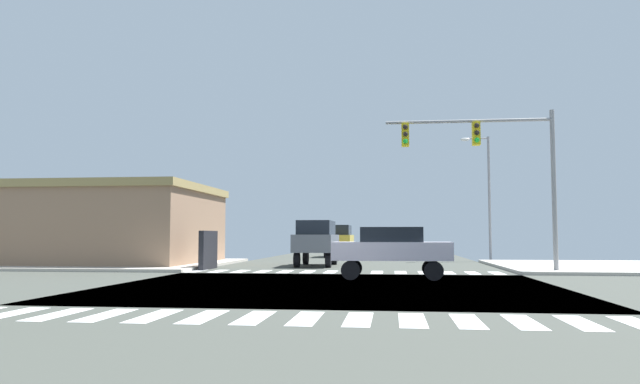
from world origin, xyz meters
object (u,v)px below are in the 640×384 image
Objects in this scene: suv_farside_1 at (316,239)px; sedan_crossing_2 at (392,248)px; bank_building at (62,225)px; suv_leading_2 at (339,238)px; traffic_signal_mast at (488,153)px; street_lamp at (485,186)px.

sedan_crossing_2 is at bearing 113.74° from suv_farside_1.
bank_building is 3.83× the size of suv_leading_2.
bank_building reaches higher than suv_farside_1.
traffic_signal_mast reaches higher than suv_leading_2.
traffic_signal_mast is 1.54× the size of suv_farside_1.
street_lamp is 24.86m from bank_building.
bank_building is (-22.07, 5.03, -2.95)m from traffic_signal_mast.
bank_building is at bearing 167.17° from traffic_signal_mast.
bank_building is at bearing 43.36° from suv_leading_2.
sedan_crossing_2 is at bearing -26.21° from bank_building.
street_lamp is at bearing 146.46° from suv_leading_2.
suv_farside_1 is 1.00× the size of suv_leading_2.
street_lamp is 12.32m from suv_farside_1.
bank_building is at bearing -116.21° from sedan_crossing_2.
bank_building reaches higher than sedan_crossing_2.
sedan_crossing_2 is at bearing 99.93° from suv_leading_2.
traffic_signal_mast is 0.92× the size of street_lamp.
suv_farside_1 is at bearing -156.26° from sedan_crossing_2.
suv_farside_1 is (14.09, -0.02, -0.75)m from bank_building.
traffic_signal_mast is at bearing 113.52° from suv_leading_2.
street_lamp is 1.68× the size of suv_farside_1.
traffic_signal_mast reaches higher than sedan_crossing_2.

